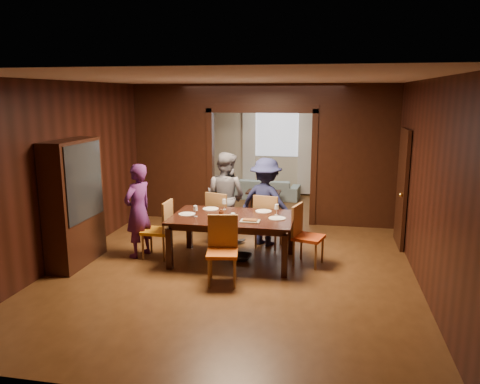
% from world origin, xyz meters
% --- Properties ---
extents(floor, '(9.00, 9.00, 0.00)m').
position_xyz_m(floor, '(0.00, 0.00, 0.00)').
color(floor, '#4F3016').
rests_on(floor, ground).
extents(ceiling, '(5.50, 9.00, 0.02)m').
position_xyz_m(ceiling, '(0.00, 0.00, 2.90)').
color(ceiling, silver).
rests_on(ceiling, room_walls).
extents(room_walls, '(5.52, 9.01, 2.90)m').
position_xyz_m(room_walls, '(0.00, 1.89, 1.51)').
color(room_walls, black).
rests_on(room_walls, floor).
extents(person_purple, '(0.55, 0.67, 1.57)m').
position_xyz_m(person_purple, '(-1.68, -0.98, 0.79)').
color(person_purple, '#4E1E58').
rests_on(person_purple, floor).
extents(person_grey, '(0.98, 0.87, 1.66)m').
position_xyz_m(person_grey, '(-0.44, 0.13, 0.83)').
color(person_grey, slate).
rests_on(person_grey, floor).
extents(person_navy, '(1.16, 0.91, 1.58)m').
position_xyz_m(person_navy, '(0.32, 0.05, 0.79)').
color(person_navy, '#1C2046').
rests_on(person_navy, floor).
extents(sofa, '(1.79, 0.78, 0.51)m').
position_xyz_m(sofa, '(-0.21, 3.85, 0.26)').
color(sofa, '#92B4BF').
rests_on(sofa, floor).
extents(serving_bowl, '(0.36, 0.36, 0.09)m').
position_xyz_m(serving_bowl, '(0.04, -0.86, 0.80)').
color(serving_bowl, black).
rests_on(serving_bowl, dining_table).
extents(dining_table, '(1.96, 1.22, 0.76)m').
position_xyz_m(dining_table, '(-0.08, -0.93, 0.38)').
color(dining_table, black).
rests_on(dining_table, floor).
extents(coffee_table, '(0.80, 0.50, 0.40)m').
position_xyz_m(coffee_table, '(-0.12, 2.84, 0.20)').
color(coffee_table, black).
rests_on(coffee_table, floor).
extents(chair_left, '(0.44, 0.44, 0.97)m').
position_xyz_m(chair_left, '(-1.37, -0.98, 0.48)').
color(chair_left, '#C67A12').
rests_on(chair_left, floor).
extents(chair_right, '(0.54, 0.54, 0.97)m').
position_xyz_m(chair_right, '(1.14, -0.86, 0.48)').
color(chair_right, '#C13F12').
rests_on(chair_right, floor).
extents(chair_far_l, '(0.56, 0.56, 0.97)m').
position_xyz_m(chair_far_l, '(-0.47, -0.03, 0.48)').
color(chair_far_l, '#CC4B13').
rests_on(chair_far_l, floor).
extents(chair_far_r, '(0.50, 0.50, 0.97)m').
position_xyz_m(chair_far_r, '(0.39, -0.07, 0.48)').
color(chair_far_r, red).
rests_on(chair_far_r, floor).
extents(chair_near, '(0.51, 0.51, 0.97)m').
position_xyz_m(chair_near, '(-0.04, -1.85, 0.48)').
color(chair_near, '#C95612').
rests_on(chair_near, floor).
extents(hutch, '(0.40, 1.20, 2.00)m').
position_xyz_m(hutch, '(-2.53, -1.50, 1.00)').
color(hutch, black).
rests_on(hutch, floor).
extents(door_right, '(0.06, 0.90, 2.10)m').
position_xyz_m(door_right, '(2.70, 0.50, 1.05)').
color(door_right, black).
rests_on(door_right, floor).
extents(window_far, '(1.20, 0.03, 1.30)m').
position_xyz_m(window_far, '(0.00, 4.44, 1.70)').
color(window_far, silver).
rests_on(window_far, back_wall).
extents(curtain_left, '(0.35, 0.06, 2.40)m').
position_xyz_m(curtain_left, '(-0.75, 4.40, 1.25)').
color(curtain_left, white).
rests_on(curtain_left, back_wall).
extents(curtain_right, '(0.35, 0.06, 2.40)m').
position_xyz_m(curtain_right, '(0.75, 4.40, 1.25)').
color(curtain_right, white).
rests_on(curtain_right, back_wall).
extents(plate_left, '(0.27, 0.27, 0.01)m').
position_xyz_m(plate_left, '(-0.84, -0.96, 0.77)').
color(plate_left, silver).
rests_on(plate_left, dining_table).
extents(plate_far_l, '(0.27, 0.27, 0.01)m').
position_xyz_m(plate_far_l, '(-0.55, -0.54, 0.77)').
color(plate_far_l, white).
rests_on(plate_far_l, dining_table).
extents(plate_far_r, '(0.27, 0.27, 0.01)m').
position_xyz_m(plate_far_r, '(0.36, -0.54, 0.77)').
color(plate_far_r, white).
rests_on(plate_far_r, dining_table).
extents(plate_right, '(0.27, 0.27, 0.01)m').
position_xyz_m(plate_right, '(0.64, -0.94, 0.77)').
color(plate_right, silver).
rests_on(plate_right, dining_table).
extents(plate_near, '(0.27, 0.27, 0.01)m').
position_xyz_m(plate_near, '(-0.12, -1.31, 0.77)').
color(plate_near, silver).
rests_on(plate_near, dining_table).
extents(platter_a, '(0.30, 0.20, 0.04)m').
position_xyz_m(platter_a, '(-0.16, -1.04, 0.78)').
color(platter_a, slate).
rests_on(platter_a, dining_table).
extents(platter_b, '(0.30, 0.20, 0.04)m').
position_xyz_m(platter_b, '(0.25, -1.19, 0.78)').
color(platter_b, gray).
rests_on(platter_b, dining_table).
extents(wineglass_left, '(0.08, 0.08, 0.18)m').
position_xyz_m(wineglass_left, '(-0.66, -1.07, 0.85)').
color(wineglass_left, silver).
rests_on(wineglass_left, dining_table).
extents(wineglass_far, '(0.08, 0.08, 0.18)m').
position_xyz_m(wineglass_far, '(-0.32, -0.52, 0.85)').
color(wineglass_far, white).
rests_on(wineglass_far, dining_table).
extents(wineglass_right, '(0.08, 0.08, 0.18)m').
position_xyz_m(wineglass_right, '(0.60, -0.73, 0.85)').
color(wineglass_right, silver).
rests_on(wineglass_right, dining_table).
extents(tumbler, '(0.07, 0.07, 0.14)m').
position_xyz_m(tumbler, '(-0.01, -1.27, 0.83)').
color(tumbler, silver).
rests_on(tumbler, dining_table).
extents(condiment_jar, '(0.08, 0.08, 0.11)m').
position_xyz_m(condiment_jar, '(-0.26, -0.97, 0.82)').
color(condiment_jar, '#482011').
rests_on(condiment_jar, dining_table).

